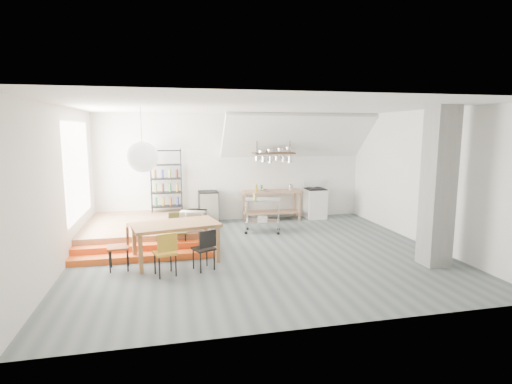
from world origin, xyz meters
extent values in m
plane|color=#4E585A|center=(0.00, 0.00, 0.00)|extent=(8.00, 8.00, 0.00)
cube|color=silver|center=(0.00, 3.50, 1.60)|extent=(8.00, 0.04, 3.20)
cube|color=silver|center=(-4.00, 0.00, 1.60)|extent=(0.04, 7.00, 3.20)
cube|color=silver|center=(4.00, 0.00, 1.60)|extent=(0.04, 7.00, 3.20)
cube|color=white|center=(0.00, 0.00, 3.20)|extent=(8.00, 7.00, 0.02)
cube|color=white|center=(1.80, 2.90, 2.55)|extent=(4.40, 1.44, 1.32)
cube|color=white|center=(-3.98, 1.50, 1.80)|extent=(0.02, 2.50, 2.20)
cube|color=#926749|center=(-2.50, 2.00, 0.20)|extent=(3.00, 3.00, 0.40)
cube|color=#EA5A1B|center=(-2.50, 0.05, 0.07)|extent=(3.00, 0.35, 0.13)
cube|color=#EA5A1B|center=(-2.50, 0.40, 0.13)|extent=(3.00, 0.35, 0.27)
cube|color=slate|center=(3.30, -1.50, 1.60)|extent=(0.50, 0.50, 3.20)
cube|color=#926749|center=(1.10, 3.15, 0.88)|extent=(1.80, 0.60, 0.06)
cube|color=#926749|center=(1.10, 3.15, 0.25)|extent=(1.70, 0.55, 0.04)
cube|color=#926749|center=(1.92, 3.37, 0.43)|extent=(0.06, 0.06, 0.86)
cube|color=#926749|center=(0.28, 3.37, 0.43)|extent=(0.06, 0.06, 0.86)
cube|color=#926749|center=(1.92, 2.93, 0.43)|extent=(0.06, 0.06, 0.86)
cube|color=#926749|center=(0.28, 2.93, 0.43)|extent=(0.06, 0.06, 0.86)
cube|color=white|center=(2.50, 3.15, 0.45)|extent=(0.60, 0.60, 0.90)
cube|color=black|center=(2.50, 3.15, 0.92)|extent=(0.58, 0.58, 0.03)
cube|color=white|center=(2.50, 3.43, 1.05)|extent=(0.60, 0.05, 0.25)
cylinder|color=black|center=(2.64, 3.29, 0.94)|extent=(0.18, 0.18, 0.02)
cylinder|color=black|center=(2.36, 3.29, 0.94)|extent=(0.18, 0.18, 0.02)
cylinder|color=black|center=(2.64, 3.01, 0.94)|extent=(0.18, 0.18, 0.02)
cylinder|color=black|center=(2.36, 3.01, 0.94)|extent=(0.18, 0.18, 0.02)
cube|color=#3D2818|center=(1.10, 2.95, 2.05)|extent=(1.20, 0.50, 0.05)
cylinder|color=black|center=(0.60, 2.95, 2.62)|extent=(0.02, 0.02, 1.15)
cylinder|color=black|center=(1.60, 2.95, 2.62)|extent=(0.02, 0.02, 1.15)
cylinder|color=silver|center=(0.60, 2.90, 1.91)|extent=(0.16, 0.16, 0.12)
cylinder|color=silver|center=(0.80, 2.90, 1.89)|extent=(0.20, 0.20, 0.16)
cylinder|color=silver|center=(1.00, 2.90, 1.87)|extent=(0.16, 0.16, 0.20)
cylinder|color=silver|center=(1.20, 2.90, 1.91)|extent=(0.20, 0.20, 0.12)
cylinder|color=silver|center=(1.40, 2.90, 1.89)|extent=(0.16, 0.16, 0.16)
cylinder|color=silver|center=(1.60, 2.90, 1.87)|extent=(0.20, 0.20, 0.20)
cylinder|color=black|center=(-1.58, 3.38, 1.30)|extent=(0.02, 0.02, 1.80)
cylinder|color=black|center=(-2.42, 3.38, 1.30)|extent=(0.02, 0.02, 1.80)
cylinder|color=black|center=(-1.58, 3.02, 1.30)|extent=(0.02, 0.02, 1.80)
cylinder|color=black|center=(-2.42, 3.02, 1.30)|extent=(0.02, 0.02, 1.80)
cube|color=black|center=(-2.00, 3.20, 0.55)|extent=(0.88, 0.38, 0.02)
cube|color=black|center=(-2.00, 3.20, 0.95)|extent=(0.88, 0.38, 0.02)
cube|color=black|center=(-2.00, 3.20, 1.35)|extent=(0.88, 0.38, 0.02)
cube|color=black|center=(-2.00, 3.20, 1.75)|extent=(0.88, 0.38, 0.02)
cube|color=black|center=(-2.00, 3.20, 2.15)|extent=(0.88, 0.38, 0.03)
cylinder|color=#348240|center=(-2.00, 3.20, 0.69)|extent=(0.07, 0.07, 0.24)
cylinder|color=#A67E1B|center=(-2.00, 3.20, 1.09)|extent=(0.07, 0.07, 0.24)
cylinder|color=brown|center=(-2.00, 3.20, 1.49)|extent=(0.07, 0.07, 0.24)
cube|color=#926749|center=(-1.40, 0.75, 0.55)|extent=(0.60, 0.40, 0.03)
cylinder|color=black|center=(-1.13, 0.92, 0.47)|extent=(0.02, 0.02, 0.13)
cylinder|color=black|center=(-1.67, 0.92, 0.47)|extent=(0.02, 0.02, 0.13)
cylinder|color=black|center=(-1.13, 0.58, 0.47)|extent=(0.02, 0.02, 0.13)
cylinder|color=black|center=(-1.67, 0.58, 0.47)|extent=(0.02, 0.02, 0.13)
sphere|color=white|center=(-2.42, -0.33, 2.20)|extent=(0.60, 0.60, 0.60)
cube|color=olive|center=(-1.83, -0.20, 0.79)|extent=(1.89, 1.32, 0.06)
cube|color=olive|center=(-1.16, 0.37, 0.38)|extent=(0.09, 0.09, 0.75)
cube|color=olive|center=(-2.68, 0.03, 0.38)|extent=(0.09, 0.09, 0.75)
cube|color=olive|center=(-0.99, -0.43, 0.38)|extent=(0.09, 0.09, 0.75)
cube|color=olive|center=(-2.50, -0.77, 0.38)|extent=(0.09, 0.09, 0.75)
cube|color=#C08C20|center=(-2.05, -0.97, 0.44)|extent=(0.48, 0.48, 0.04)
cube|color=#C08C20|center=(-2.00, -1.13, 0.68)|extent=(0.36, 0.14, 0.34)
cylinder|color=black|center=(-2.15, -1.16, 0.21)|extent=(0.03, 0.03, 0.43)
cylinder|color=black|center=(-1.85, -1.07, 0.21)|extent=(0.03, 0.03, 0.43)
cylinder|color=black|center=(-2.24, -0.86, 0.21)|extent=(0.03, 0.03, 0.43)
cylinder|color=black|center=(-1.94, -0.77, 0.21)|extent=(0.03, 0.03, 0.43)
cube|color=black|center=(-1.31, -0.80, 0.42)|extent=(0.49, 0.49, 0.04)
cube|color=black|center=(-1.24, -0.96, 0.66)|extent=(0.34, 0.18, 0.33)
cylinder|color=black|center=(-1.39, -1.00, 0.21)|extent=(0.03, 0.03, 0.41)
cylinder|color=black|center=(-1.11, -0.88, 0.21)|extent=(0.03, 0.03, 0.41)
cylinder|color=black|center=(-1.51, -0.72, 0.21)|extent=(0.03, 0.03, 0.41)
cylinder|color=black|center=(-1.23, -0.60, 0.21)|extent=(0.03, 0.03, 0.41)
cube|color=brown|center=(-1.77, 0.53, 0.45)|extent=(0.41, 0.41, 0.04)
cube|color=brown|center=(-1.78, 0.71, 0.69)|extent=(0.38, 0.05, 0.35)
cylinder|color=black|center=(-1.62, 0.69, 0.22)|extent=(0.03, 0.03, 0.44)
cylinder|color=black|center=(-1.94, 0.68, 0.22)|extent=(0.03, 0.03, 0.44)
cylinder|color=black|center=(-1.61, 0.38, 0.22)|extent=(0.03, 0.03, 0.44)
cylinder|color=black|center=(-1.93, 0.37, 0.22)|extent=(0.03, 0.03, 0.44)
cube|color=#A94518|center=(-2.94, -0.45, 0.45)|extent=(0.43, 0.43, 0.04)
cube|color=#A94518|center=(-2.75, -0.43, 0.71)|extent=(0.07, 0.39, 0.35)
cylinder|color=black|center=(-2.76, -0.60, 0.22)|extent=(0.03, 0.03, 0.44)
cylinder|color=black|center=(-2.79, -0.27, 0.22)|extent=(0.03, 0.03, 0.44)
cylinder|color=black|center=(-3.09, -0.62, 0.22)|extent=(0.03, 0.03, 0.44)
cylinder|color=black|center=(-3.11, -0.30, 0.22)|extent=(0.03, 0.03, 0.44)
cube|color=silver|center=(0.48, 1.76, 0.89)|extent=(1.02, 0.74, 0.04)
cube|color=silver|center=(0.48, 1.76, 0.30)|extent=(1.02, 0.74, 0.03)
cylinder|color=silver|center=(0.95, 1.86, 0.46)|extent=(0.03, 0.03, 0.87)
sphere|color=black|center=(0.95, 1.86, 0.04)|extent=(0.08, 0.08, 0.08)
cylinder|color=silver|center=(0.14, 2.09, 0.46)|extent=(0.03, 0.03, 0.87)
sphere|color=black|center=(0.14, 2.09, 0.04)|extent=(0.08, 0.08, 0.08)
cylinder|color=silver|center=(0.83, 1.43, 0.46)|extent=(0.03, 0.03, 0.87)
sphere|color=black|center=(0.83, 1.43, 0.04)|extent=(0.08, 0.08, 0.08)
cylinder|color=silver|center=(0.01, 1.66, 0.46)|extent=(0.03, 0.03, 0.87)
sphere|color=black|center=(0.01, 1.66, 0.04)|extent=(0.08, 0.08, 0.08)
cube|color=black|center=(-0.81, 3.20, 0.47)|extent=(0.56, 0.56, 0.95)
imported|color=beige|center=(-1.40, 0.75, 0.72)|extent=(0.66, 0.54, 0.32)
imported|color=silver|center=(0.90, 3.10, 0.94)|extent=(0.30, 0.30, 0.06)
camera|label=1|loc=(-1.94, -8.38, 2.71)|focal=28.00mm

